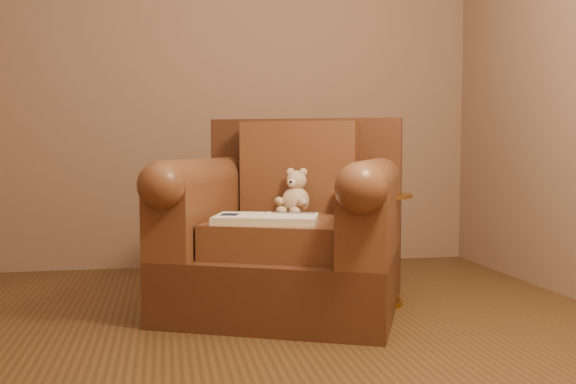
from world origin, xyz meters
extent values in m
plane|color=#52371C|center=(0.00, 0.00, 0.00)|extent=(4.00, 4.00, 0.00)
cube|color=#896954|center=(0.00, 2.00, 1.35)|extent=(4.00, 0.02, 2.70)
cube|color=#4B2A19|center=(0.40, 0.69, 0.16)|extent=(1.45, 1.42, 0.31)
cube|color=#4B2A19|center=(0.59, 1.12, 0.66)|extent=(1.06, 0.56, 0.69)
cube|color=brown|center=(0.38, 0.64, 0.39)|extent=(0.91, 0.97, 0.17)
cube|color=brown|center=(0.53, 0.99, 0.73)|extent=(0.66, 0.43, 0.50)
cube|color=brown|center=(-0.03, 0.82, 0.49)|extent=(0.59, 0.95, 0.36)
cube|color=brown|center=(0.78, 0.46, 0.49)|extent=(0.59, 0.95, 0.36)
cylinder|color=brown|center=(-0.03, 0.82, 0.67)|extent=(0.59, 0.95, 0.22)
cylinder|color=brown|center=(0.78, 0.46, 0.67)|extent=(0.59, 0.95, 0.22)
ellipsoid|color=beige|center=(0.48, 0.82, 0.55)|extent=(0.15, 0.13, 0.16)
sphere|color=beige|center=(0.48, 0.83, 0.66)|extent=(0.11, 0.11, 0.11)
ellipsoid|color=beige|center=(0.46, 0.86, 0.70)|extent=(0.04, 0.02, 0.04)
ellipsoid|color=beige|center=(0.52, 0.81, 0.70)|extent=(0.04, 0.02, 0.04)
ellipsoid|color=beige|center=(0.45, 0.79, 0.65)|extent=(0.05, 0.03, 0.04)
sphere|color=black|center=(0.44, 0.78, 0.65)|extent=(0.02, 0.02, 0.02)
ellipsoid|color=beige|center=(0.39, 0.82, 0.55)|extent=(0.05, 0.10, 0.05)
ellipsoid|color=beige|center=(0.49, 0.73, 0.55)|extent=(0.05, 0.10, 0.05)
ellipsoid|color=beige|center=(0.39, 0.78, 0.50)|extent=(0.06, 0.10, 0.05)
ellipsoid|color=beige|center=(0.45, 0.73, 0.50)|extent=(0.06, 0.10, 0.05)
cube|color=beige|center=(0.26, 0.47, 0.50)|extent=(0.55, 0.42, 0.03)
cube|color=white|center=(0.14, 0.50, 0.51)|extent=(0.31, 0.35, 0.00)
cube|color=white|center=(0.38, 0.43, 0.51)|extent=(0.31, 0.35, 0.00)
cube|color=beige|center=(0.26, 0.47, 0.52)|extent=(0.09, 0.28, 0.00)
cube|color=#0F1638|center=(0.09, 0.52, 0.52)|extent=(0.11, 0.12, 0.00)
cube|color=slate|center=(0.41, 0.53, 0.52)|extent=(0.23, 0.12, 0.00)
cylinder|color=#B88532|center=(0.87, 0.72, 0.01)|extent=(0.34, 0.34, 0.03)
cylinder|color=#B88532|center=(0.87, 0.72, 0.30)|extent=(0.03, 0.03, 0.55)
cylinder|color=#B88532|center=(0.87, 0.72, 0.58)|extent=(0.42, 0.42, 0.02)
cylinder|color=#B88532|center=(0.87, 0.72, 0.57)|extent=(0.03, 0.03, 0.02)
camera|label=1|loc=(-0.21, -2.53, 0.84)|focal=40.00mm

